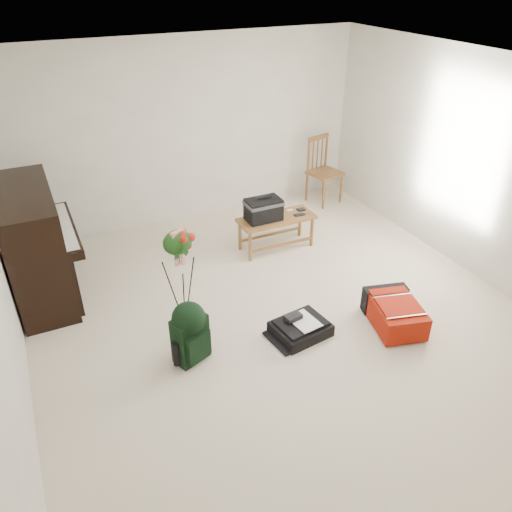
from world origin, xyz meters
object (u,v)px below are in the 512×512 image
dining_chair (324,171)px  black_duffel (300,328)px  flower_stand (181,281)px  bench (268,212)px  red_suitcase (392,310)px  green_backpack (190,330)px  piano (37,246)px

dining_chair → black_duffel: 3.32m
dining_chair → flower_stand: size_ratio=0.87×
dining_chair → black_duffel: dining_chair is taller
bench → flower_stand: 1.81m
dining_chair → black_duffel: size_ratio=1.71×
dining_chair → flower_stand: (-2.95, -2.03, 0.07)m
dining_chair → red_suitcase: 3.10m
bench → green_backpack: (-1.59, -1.55, -0.19)m
black_duffel → flower_stand: (-1.01, 0.64, 0.48)m
bench → green_backpack: bearing=-135.4°
dining_chair → green_backpack: dining_chair is taller
bench → piano: bearing=175.7°
green_backpack → red_suitcase: bearing=-31.3°
black_duffel → flower_stand: size_ratio=0.51×
green_backpack → black_duffel: bearing=-27.8°
red_suitcase → black_duffel: bearing=-179.5°
piano → flower_stand: size_ratio=1.30×
piano → green_backpack: 2.11m
dining_chair → black_duffel: (-1.94, -2.67, -0.41)m
red_suitcase → flower_stand: bearing=170.8°
dining_chair → green_backpack: size_ratio=1.57×
piano → black_duffel: 2.98m
piano → red_suitcase: (3.17, -2.15, -0.45)m
green_backpack → piano: bearing=101.3°
black_duffel → green_backpack: bearing=165.7°
bench → black_duffel: bearing=-105.3°
piano → green_backpack: bearing=-57.8°
bench → red_suitcase: bench is taller
bench → dining_chair: dining_chair is taller
bench → dining_chair: 1.77m
black_duffel → green_backpack: (-1.11, 0.13, 0.27)m
piano → bench: (2.70, -0.22, -0.06)m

